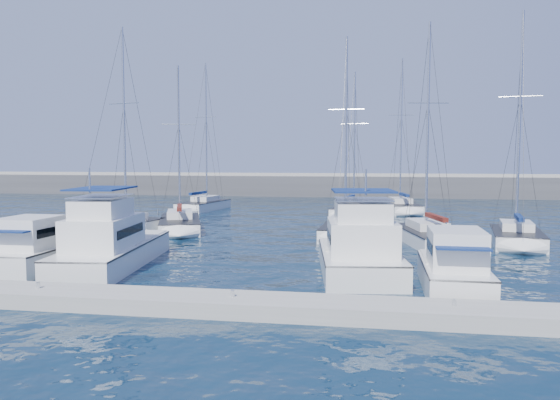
% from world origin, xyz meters
% --- Properties ---
extents(ground, '(220.00, 220.00, 0.00)m').
position_xyz_m(ground, '(0.00, 0.00, 0.00)').
color(ground, black).
rests_on(ground, ground).
extents(breakwater, '(160.00, 6.00, 4.45)m').
position_xyz_m(breakwater, '(0.00, 52.00, 1.05)').
color(breakwater, '#424244').
rests_on(breakwater, ground).
extents(dock, '(40.00, 2.20, 0.60)m').
position_xyz_m(dock, '(0.00, -11.00, 0.30)').
color(dock, gray).
rests_on(dock, ground).
extents(dock_cleat_near_port, '(0.16, 0.16, 0.25)m').
position_xyz_m(dock_cleat_near_port, '(-8.00, -11.00, 0.72)').
color(dock_cleat_near_port, silver).
rests_on(dock_cleat_near_port, dock).
extents(dock_cleat_centre, '(0.16, 0.16, 0.25)m').
position_xyz_m(dock_cleat_centre, '(0.00, -11.00, 0.72)').
color(dock_cleat_centre, silver).
rests_on(dock_cleat_centre, dock).
extents(dock_cleat_near_stbd, '(0.16, 0.16, 0.25)m').
position_xyz_m(dock_cleat_near_stbd, '(8.00, -11.00, 0.72)').
color(dock_cleat_near_stbd, silver).
rests_on(dock_cleat_near_stbd, dock).
extents(motor_yacht_port_outer, '(2.93, 6.17, 3.20)m').
position_xyz_m(motor_yacht_port_outer, '(-12.01, -5.07, 0.94)').
color(motor_yacht_port_outer, silver).
rests_on(motor_yacht_port_outer, ground).
extents(motor_yacht_port_inner, '(4.42, 10.75, 4.69)m').
position_xyz_m(motor_yacht_port_inner, '(-8.50, -3.89, 1.13)').
color(motor_yacht_port_inner, silver).
rests_on(motor_yacht_port_inner, ground).
extents(motor_yacht_stbd_inner, '(4.73, 8.26, 4.69)m').
position_xyz_m(motor_yacht_stbd_inner, '(4.59, -3.85, 1.13)').
color(motor_yacht_stbd_inner, silver).
rests_on(motor_yacht_stbd_inner, ground).
extents(motor_yacht_stbd_outer, '(2.69, 6.71, 3.20)m').
position_xyz_m(motor_yacht_stbd_outer, '(8.64, -6.40, 0.94)').
color(motor_yacht_stbd_outer, silver).
rests_on(motor_yacht_stbd_outer, ground).
extents(sailboat_mid_a, '(4.81, 8.49, 15.84)m').
position_xyz_m(sailboat_mid_a, '(-13.54, 7.58, 0.54)').
color(sailboat_mid_a, silver).
rests_on(sailboat_mid_a, ground).
extents(sailboat_mid_b, '(5.77, 9.18, 13.51)m').
position_xyz_m(sailboat_mid_b, '(-10.06, 10.99, 0.50)').
color(sailboat_mid_b, silver).
rests_on(sailboat_mid_b, ground).
extents(sailboat_mid_c, '(3.34, 7.59, 14.93)m').
position_xyz_m(sailboat_mid_c, '(3.14, 9.35, 0.54)').
color(sailboat_mid_c, silver).
rests_on(sailboat_mid_c, ground).
extents(sailboat_mid_d, '(4.78, 8.63, 15.21)m').
position_xyz_m(sailboat_mid_d, '(8.95, 7.09, 0.53)').
color(sailboat_mid_d, silver).
rests_on(sailboat_mid_d, ground).
extents(sailboat_mid_e, '(4.06, 7.23, 15.81)m').
position_xyz_m(sailboat_mid_e, '(14.67, 7.60, 0.55)').
color(sailboat_mid_e, silver).
rests_on(sailboat_mid_e, ground).
extents(sailboat_back_a, '(4.35, 8.35, 16.57)m').
position_xyz_m(sailboat_back_a, '(-13.32, 27.68, 0.55)').
color(sailboat_back_a, silver).
rests_on(sailboat_back_a, ground).
extents(sailboat_back_b, '(4.17, 9.00, 14.73)m').
position_xyz_m(sailboat_back_b, '(3.20, 24.55, 0.51)').
color(sailboat_back_b, silver).
rests_on(sailboat_back_b, ground).
extents(sailboat_back_c, '(4.25, 8.03, 16.61)m').
position_xyz_m(sailboat_back_c, '(8.22, 28.57, 0.55)').
color(sailboat_back_c, silver).
rests_on(sailboat_back_c, ground).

